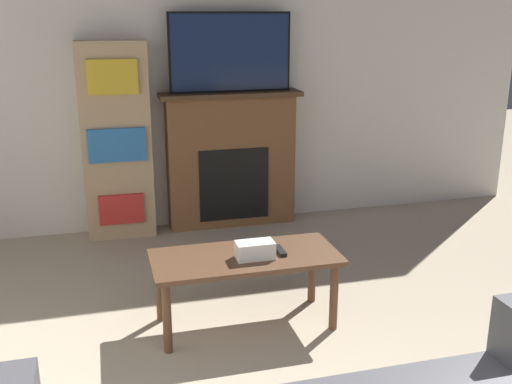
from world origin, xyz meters
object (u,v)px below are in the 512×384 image
at_px(fireplace, 231,159).
at_px(tv, 230,52).
at_px(bookshelf, 116,142).
at_px(coffee_table, 245,265).

distance_m(fireplace, tv, 0.91).
xyz_separation_m(tv, bookshelf, (-0.96, -0.00, -0.69)).
distance_m(coffee_table, bookshelf, 1.92).
xyz_separation_m(fireplace, coffee_table, (-0.32, -1.78, -0.20)).
bearing_deg(fireplace, bookshelf, -178.63).
bearing_deg(coffee_table, bookshelf, 110.05).
bearing_deg(bookshelf, coffee_table, -69.95).
bearing_deg(bookshelf, fireplace, 1.37).
bearing_deg(fireplace, tv, -90.00).
height_order(fireplace, tv, tv).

